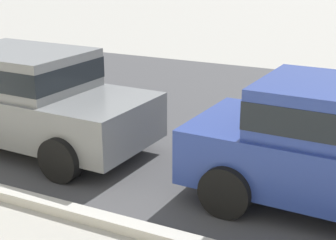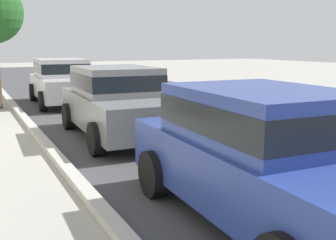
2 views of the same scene
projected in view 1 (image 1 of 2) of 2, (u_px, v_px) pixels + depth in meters
The scene contains 2 objects.
street_surface at pixel (72, 92), 11.41m from camera, with size 60.00×9.00×0.01m, color #424244.
parked_car_grey at pixel (26, 95), 8.03m from camera, with size 4.16×2.04×1.56m.
Camera 1 is at (6.94, -1.36, 2.96)m, focal length 53.78 mm.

